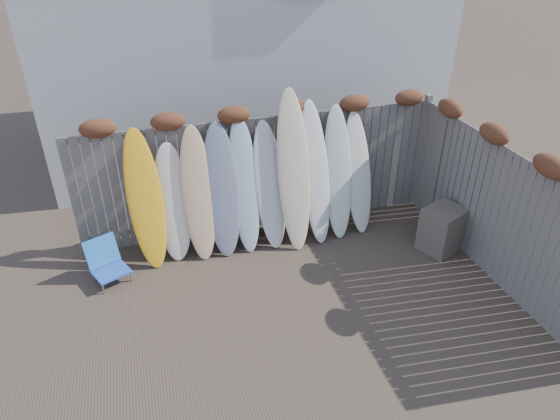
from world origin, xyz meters
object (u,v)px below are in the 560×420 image
object	(u,v)px
beach_chair	(106,262)
surfboard_0	(145,200)
wooden_crate	(442,229)
lattice_panel	(464,188)

from	to	relation	value
beach_chair	surfboard_0	bearing A→B (deg)	27.51
beach_chair	wooden_crate	distance (m)	5.28
wooden_crate	lattice_panel	xyz separation A→B (m)	(0.44, 0.23, 0.57)
lattice_panel	surfboard_0	bearing A→B (deg)	163.21
beach_chair	surfboard_0	distance (m)	1.08
wooden_crate	lattice_panel	world-z (taller)	lattice_panel
beach_chair	lattice_panel	xyz separation A→B (m)	(5.67, -0.47, 0.64)
lattice_panel	surfboard_0	size ratio (longest dim) A/B	0.86
beach_chair	lattice_panel	bearing A→B (deg)	-4.74
wooden_crate	surfboard_0	bearing A→B (deg)	166.89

